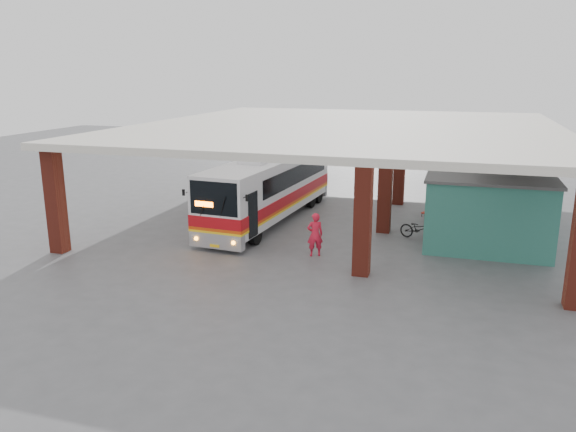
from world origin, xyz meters
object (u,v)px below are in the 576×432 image
at_px(coach_bus, 269,188).
at_px(motorcycle, 419,229).
at_px(pedestrian, 315,235).
at_px(red_chair, 428,211).

relative_size(coach_bus, motorcycle, 6.37).
relative_size(motorcycle, pedestrian, 1.03).
bearing_deg(motorcycle, coach_bus, 101.73).
distance_m(motorcycle, pedestrian, 5.31).
bearing_deg(pedestrian, red_chair, -142.29).
xyz_separation_m(motorcycle, pedestrian, (-3.89, -3.59, 0.42)).
distance_m(pedestrian, red_chair, 8.80).
xyz_separation_m(coach_bus, motorcycle, (7.49, -1.20, -1.20)).
distance_m(coach_bus, motorcycle, 7.68).
height_order(motorcycle, pedestrian, pedestrian).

